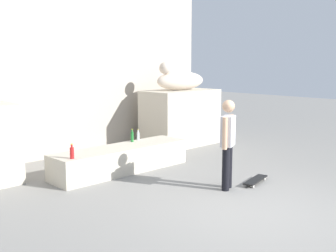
% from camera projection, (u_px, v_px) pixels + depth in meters
% --- Properties ---
extents(ground_plane, '(40.00, 40.00, 0.00)m').
position_uv_depth(ground_plane, '(260.00, 214.00, 6.53)').
color(ground_plane, gray).
extents(facade_wall, '(9.04, 0.60, 6.41)m').
position_uv_depth(facade_wall, '(58.00, 26.00, 10.27)').
color(facade_wall, '#B9AE9E').
rests_on(facade_wall, ground_plane).
extents(pedestal_right, '(2.15, 1.18, 1.56)m').
position_uv_depth(pedestal_right, '(180.00, 118.00, 11.77)').
color(pedestal_right, beige).
rests_on(pedestal_right, ground_plane).
extents(statue_reclining_right, '(1.65, 0.72, 0.78)m').
position_uv_depth(statue_reclining_right, '(180.00, 80.00, 11.58)').
color(statue_reclining_right, beige).
rests_on(statue_reclining_right, pedestal_right).
extents(ledge_block, '(3.18, 0.81, 0.54)m').
position_uv_depth(ledge_block, '(121.00, 159.00, 8.98)').
color(ledge_block, beige).
rests_on(ledge_block, ground_plane).
extents(skater, '(0.50, 0.33, 1.67)m').
position_uv_depth(skater, '(228.00, 140.00, 7.64)').
color(skater, black).
rests_on(skater, ground_plane).
extents(skateboard, '(0.82, 0.37, 0.08)m').
position_uv_depth(skateboard, '(256.00, 180.00, 8.14)').
color(skateboard, black).
rests_on(skateboard, ground_plane).
extents(bottle_red, '(0.08, 0.08, 0.28)m').
position_uv_depth(bottle_red, '(72.00, 153.00, 7.84)').
color(bottle_red, red).
rests_on(bottle_red, ledge_block).
extents(bottle_clear, '(0.06, 0.06, 0.25)m').
position_uv_depth(bottle_clear, '(138.00, 136.00, 9.66)').
color(bottle_clear, silver).
rests_on(bottle_clear, ledge_block).
extents(bottle_green, '(0.07, 0.07, 0.29)m').
position_uv_depth(bottle_green, '(132.00, 137.00, 9.46)').
color(bottle_green, '#1E722D').
rests_on(bottle_green, ledge_block).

